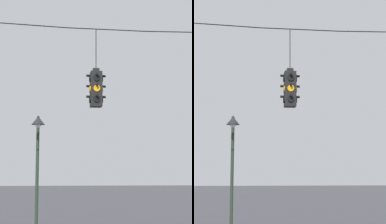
# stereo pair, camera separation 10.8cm
# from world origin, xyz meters

# --- Properties ---
(span_wire) EXTENTS (17.10, 0.03, 0.44)m
(span_wire) POSITION_xyz_m (0.00, -0.13, 7.08)
(span_wire) COLOR black
(traffic_light_near_left_pole) EXTENTS (0.58, 0.58, 2.39)m
(traffic_light_near_left_pole) POSITION_xyz_m (-0.33, -0.13, 5.10)
(traffic_light_near_left_pole) COLOR black
(street_lamp) EXTENTS (0.49, 0.85, 4.74)m
(street_lamp) POSITION_xyz_m (-2.00, 3.51, 3.57)
(street_lamp) COLOR #233323
(street_lamp) RESTS_ON ground_plane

